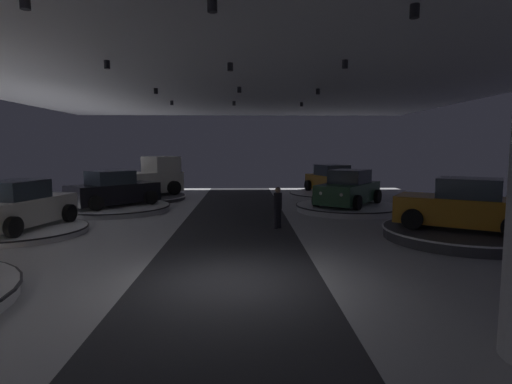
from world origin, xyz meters
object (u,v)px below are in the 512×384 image
visitor_walking_near (278,205)px  display_car_far_right (349,189)px  display_platform_deep_right (333,195)px  display_platform_far_left (114,208)px  pickup_truck_deep_left (141,180)px  display_car_mid_left (18,207)px  display_car_far_left (113,190)px  display_platform_mid_left (20,231)px  display_platform_deep_left (137,197)px  display_car_mid_right (464,206)px  display_car_deep_right (333,180)px  display_platform_far_right (348,207)px  display_platform_mid_right (462,234)px

visitor_walking_near → display_car_far_right: bearing=48.5°
display_car_far_right → display_platform_deep_right: bearing=86.0°
display_platform_far_left → pickup_truck_deep_left: 4.79m
display_platform_far_left → display_car_mid_left: (-1.66, -5.44, 0.85)m
display_platform_far_left → display_car_far_right: size_ratio=1.20×
display_platform_far_left → display_platform_deep_right: display_platform_deep_right is taller
display_car_far_left → display_platform_mid_left: size_ratio=0.94×
display_platform_far_left → display_car_far_left: 0.88m
display_platform_deep_left → display_platform_deep_right: bearing=2.8°
visitor_walking_near → display_platform_far_left: bearing=149.1°
display_car_mid_right → visitor_walking_near: size_ratio=2.83×
display_car_deep_right → display_platform_far_right: bearing=-94.0°
display_platform_far_right → pickup_truck_deep_left: size_ratio=0.96×
display_car_far_left → display_car_deep_right: display_car_deep_right is taller
display_platform_mid_left → display_car_mid_left: 0.87m
display_platform_mid_left → display_platform_deep_right: size_ratio=0.86×
display_car_far_right → display_car_deep_right: display_car_deep_right is taller
display_platform_far_right → display_car_far_right: (0.02, 0.03, 0.90)m
display_platform_deep_right → display_platform_deep_left: bearing=-177.2°
display_platform_far_right → display_car_mid_right: display_car_mid_right is taller
display_platform_far_left → display_car_mid_right: bearing=-26.0°
display_platform_far_right → display_platform_mid_right: bearing=-70.6°
display_platform_far_right → display_platform_deep_left: bearing=157.5°
display_car_far_left → display_car_far_right: display_car_far_right is taller
display_platform_mid_left → display_platform_deep_left: display_platform_deep_left is taller
display_platform_deep_right → display_platform_far_left: bearing=-156.9°
display_car_deep_right → display_platform_deep_left: display_car_deep_right is taller
display_platform_far_left → display_car_deep_right: bearing=23.2°
display_platform_mid_left → display_platform_deep_right: display_platform_deep_right is taller
display_car_mid_right → pickup_truck_deep_left: pickup_truck_deep_left is taller
display_car_far_right → display_platform_deep_left: 12.48m
display_platform_far_left → display_car_far_right: bearing=-1.4°
display_car_far_right → display_car_deep_right: size_ratio=0.98×
display_car_mid_left → display_car_deep_right: bearing=37.9°
display_car_far_left → display_platform_deep_right: 12.90m
display_platform_deep_right → visitor_walking_near: size_ratio=3.35×
display_car_far_left → display_platform_mid_right: bearing=-25.9°
display_car_far_left → display_platform_far_right: 11.49m
display_car_mid_left → display_car_mid_right: bearing=-4.7°
display_car_mid_left → display_platform_deep_right: (13.47, 10.47, -0.82)m
display_car_far_left → display_platform_deep_right: display_car_far_left is taller
display_car_far_left → display_car_far_right: 11.47m
display_platform_far_left → visitor_walking_near: 8.94m
display_car_mid_left → display_platform_far_left: bearing=73.1°
display_platform_far_right → display_car_mid_left: size_ratio=1.14×
display_platform_far_right → display_car_mid_left: 14.09m
display_platform_mid_right → display_car_mid_left: (-15.34, 1.24, 0.79)m
display_platform_mid_left → visitor_walking_near: visitor_walking_near is taller
display_platform_far_left → display_car_deep_right: (11.81, 5.06, 0.94)m
display_platform_far_right → display_platform_mid_left: display_platform_far_right is taller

